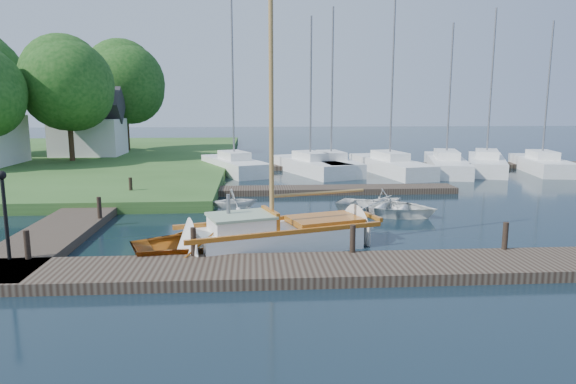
{
  "coord_description": "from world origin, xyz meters",
  "views": [
    {
      "loc": [
        -1.33,
        -19.01,
        4.52
      ],
      "look_at": [
        0.0,
        0.0,
        1.2
      ],
      "focal_mm": 32.0,
      "sensor_mm": 36.0,
      "label": 1
    }
  ],
  "objects": [
    {
      "name": "house_c",
      "position": [
        -14.0,
        22.0,
        2.58
      ],
      "size": [
        5.25,
        4.0,
        5.28
      ],
      "color": "white",
      "rests_on": "shore"
    },
    {
      "name": "left_dock",
      "position": [
        -8.0,
        2.0,
        0.15
      ],
      "size": [
        2.2,
        18.0,
        0.3
      ],
      "primitive_type": "cube",
      "color": "#2F231A",
      "rests_on": "ground"
    },
    {
      "name": "marina_boat_2",
      "position": [
        3.82,
        14.12,
        0.57
      ],
      "size": [
        3.32,
        7.21,
        10.43
      ],
      "rotation": [
        0.0,
        0.0,
        1.74
      ],
      "color": "silver",
      "rests_on": "ground"
    },
    {
      "name": "tender_c",
      "position": [
        4.11,
        1.17,
        0.42
      ],
      "size": [
        5.0,
        4.58,
        0.85
      ],
      "primitive_type": "imported",
      "rotation": [
        0.0,
        0.0,
        1.04
      ],
      "color": "silver",
      "rests_on": "ground"
    },
    {
      "name": "mooring_post_2",
      "position": [
        1.5,
        -5.0,
        0.7
      ],
      "size": [
        0.16,
        0.16,
        0.8
      ],
      "primitive_type": "cylinder",
      "color": "black",
      "rests_on": "near_dock"
    },
    {
      "name": "near_dock",
      "position": [
        0.0,
        -6.0,
        0.15
      ],
      "size": [
        18.0,
        2.2,
        0.3
      ],
      "primitive_type": "cube",
      "color": "#2F231A",
      "rests_on": "ground"
    },
    {
      "name": "far_dock",
      "position": [
        2.0,
        6.5,
        0.15
      ],
      "size": [
        14.0,
        1.6,
        0.3
      ],
      "primitive_type": "cube",
      "color": "#2F231A",
      "rests_on": "ground"
    },
    {
      "name": "tree_3",
      "position": [
        -14.0,
        18.05,
        5.81
      ],
      "size": [
        6.41,
        6.38,
        8.74
      ],
      "color": "#332114",
      "rests_on": "shore"
    },
    {
      "name": "tender_b",
      "position": [
        -2.11,
        2.47,
        0.52
      ],
      "size": [
        2.23,
        2.01,
        1.04
      ],
      "primitive_type": "imported",
      "rotation": [
        0.0,
        0.0,
        1.74
      ],
      "color": "silver",
      "rests_on": "ground"
    },
    {
      "name": "mooring_post_1",
      "position": [
        -3.0,
        -5.0,
        0.7
      ],
      "size": [
        0.16,
        0.16,
        0.8
      ],
      "primitive_type": "cylinder",
      "color": "black",
      "rests_on": "near_dock"
    },
    {
      "name": "marina_boat_0",
      "position": [
        -2.51,
        14.46,
        0.58
      ],
      "size": [
        4.82,
        7.64,
        12.05
      ],
      "rotation": [
        0.0,
        0.0,
        1.96
      ],
      "color": "silver",
      "rests_on": "ground"
    },
    {
      "name": "marina_boat_3",
      "position": [
        7.59,
        13.63,
        0.57
      ],
      "size": [
        3.78,
        8.89,
        11.05
      ],
      "rotation": [
        0.0,
        0.0,
        1.76
      ],
      "color": "silver",
      "rests_on": "ground"
    },
    {
      "name": "pontoon",
      "position": [
        10.0,
        16.0,
        0.15
      ],
      "size": [
        30.0,
        1.6,
        0.3
      ],
      "primitive_type": "cube",
      "color": "#2F231A",
      "rests_on": "ground"
    },
    {
      "name": "sailboat",
      "position": [
        -0.4,
        -3.4,
        0.34
      ],
      "size": [
        7.41,
        4.03,
        9.83
      ],
      "rotation": [
        0.0,
        0.0,
        0.31
      ],
      "color": "silver",
      "rests_on": "ground"
    },
    {
      "name": "mooring_post_4",
      "position": [
        -7.0,
        0.0,
        0.7
      ],
      "size": [
        0.16,
        0.16,
        0.8
      ],
      "primitive_type": "cylinder",
      "color": "black",
      "rests_on": "left_dock"
    },
    {
      "name": "marina_boat_4",
      "position": [
        11.58,
        14.19,
        0.56
      ],
      "size": [
        4.48,
        9.46,
        9.56
      ],
      "rotation": [
        0.0,
        0.0,
        1.31
      ],
      "color": "silver",
      "rests_on": "ground"
    },
    {
      "name": "lamp_post",
      "position": [
        -8.0,
        -5.0,
        1.87
      ],
      "size": [
        0.24,
        0.24,
        2.44
      ],
      "color": "black",
      "rests_on": "near_dock"
    },
    {
      "name": "mooring_post_5",
      "position": [
        -7.0,
        5.0,
        0.7
      ],
      "size": [
        0.16,
        0.16,
        0.8
      ],
      "primitive_type": "cylinder",
      "color": "black",
      "rests_on": "left_dock"
    },
    {
      "name": "dinghy",
      "position": [
        -2.72,
        -3.76,
        0.46
      ],
      "size": [
        5.25,
        4.5,
        0.92
      ],
      "primitive_type": "imported",
      "rotation": [
        0.0,
        0.0,
        1.93
      ],
      "color": "#8F5615",
      "rests_on": "ground"
    },
    {
      "name": "marina_boat_5",
      "position": [
        14.4,
        14.33,
        0.56
      ],
      "size": [
        5.38,
        8.78,
        10.54
      ],
      "rotation": [
        0.0,
        0.0,
        1.17
      ],
      "color": "silver",
      "rests_on": "ground"
    },
    {
      "name": "tender_d",
      "position": [
        4.31,
        2.22,
        0.51
      ],
      "size": [
        2.48,
        2.37,
        1.01
      ],
      "primitive_type": "imported",
      "rotation": [
        0.0,
        0.0,
        2.06
      ],
      "color": "silver",
      "rests_on": "ground"
    },
    {
      "name": "marina_boat_1",
      "position": [
        2.42,
        13.85,
        0.56
      ],
      "size": [
        4.78,
        7.86,
        9.83
      ],
      "rotation": [
        0.0,
        0.0,
        1.94
      ],
      "color": "silver",
      "rests_on": "ground"
    },
    {
      "name": "mooring_post_0",
      "position": [
        -7.5,
        -5.0,
        0.7
      ],
      "size": [
        0.16,
        0.16,
        0.8
      ],
      "primitive_type": "cylinder",
      "color": "black",
      "rests_on": "near_dock"
    },
    {
      "name": "marina_boat_6",
      "position": [
        17.8,
        13.49,
        0.57
      ],
      "size": [
        3.48,
        7.3,
        9.66
      ],
      "rotation": [
        0.0,
        0.0,
        1.38
      ],
      "color": "silver",
      "rests_on": "ground"
    },
    {
      "name": "mooring_post_3",
      "position": [
        6.0,
        -5.0,
        0.7
      ],
      "size": [
        0.16,
        0.16,
        0.8
      ],
      "primitive_type": "cylinder",
      "color": "black",
      "rests_on": "near_dock"
    },
    {
      "name": "tree_7",
      "position": [
        -12.0,
        26.05,
        6.2
      ],
      "size": [
        6.83,
        6.83,
        9.38
      ],
      "color": "#332114",
      "rests_on": "shore"
    },
    {
      "name": "ground",
      "position": [
        0.0,
        0.0,
        0.0
      ],
      "size": [
        160.0,
        160.0,
        0.0
      ],
      "primitive_type": "plane",
      "color": "black",
      "rests_on": "ground"
    }
  ]
}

